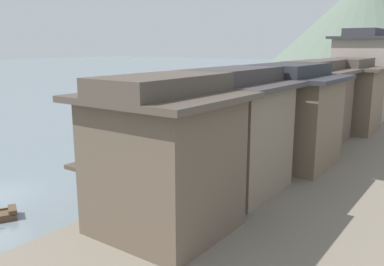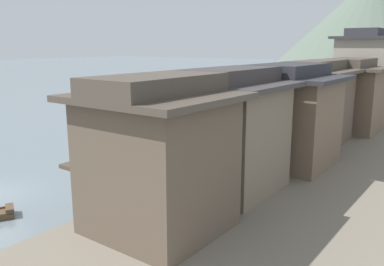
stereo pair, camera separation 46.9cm
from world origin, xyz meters
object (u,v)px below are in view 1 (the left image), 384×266
object	(u,v)px
boat_moored_far	(190,127)
house_waterfront_end	(361,76)
boat_midriver_drifting	(231,149)
house_waterfront_nearest	(163,156)
boat_moored_nearest	(329,110)
house_waterfront_far	(345,95)
boat_moored_second	(164,149)
boat_midriver_upstream	(259,134)
boat_upstream_distant	(289,124)
house_waterfront_second	(233,131)
house_waterfront_tall	(288,115)
boat_moored_third	(262,111)
house_waterfront_narrow	(313,103)

from	to	relation	value
boat_moored_far	house_waterfront_end	distance (m)	17.50
boat_midriver_drifting	house_waterfront_end	world-z (taller)	house_waterfront_end
boat_moored_far	house_waterfront_nearest	distance (m)	22.53
boat_moored_nearest	house_waterfront_far	size ratio (longest dim) A/B	0.66
boat_moored_second	boat_moored_far	size ratio (longest dim) A/B	0.99
boat_moored_nearest	boat_midriver_upstream	size ratio (longest dim) A/B	0.85
boat_upstream_distant	house_waterfront_end	size ratio (longest dim) A/B	0.53
boat_moored_nearest	boat_upstream_distant	bearing A→B (deg)	-91.23
house_waterfront_far	boat_moored_nearest	bearing A→B (deg)	111.75
boat_moored_second	house_waterfront_end	distance (m)	21.97
boat_moored_nearest	boat_moored_far	xyz separation A→B (m)	(-7.29, -18.46, 0.14)
boat_midriver_upstream	house_waterfront_end	bearing A→B (deg)	60.27
boat_moored_second	house_waterfront_nearest	distance (m)	14.20
boat_moored_nearest	house_waterfront_end	distance (m)	9.72
house_waterfront_second	house_waterfront_tall	size ratio (longest dim) A/B	0.95
boat_upstream_distant	house_waterfront_nearest	xyz separation A→B (m)	(5.21, -25.49, 3.34)
boat_moored_far	house_waterfront_far	xyz separation A→B (m)	(12.49, 5.43, 3.32)
house_waterfront_far	boat_moored_far	bearing A→B (deg)	-156.50
boat_moored_third	house_waterfront_far	bearing A→B (deg)	-32.01
house_waterfront_nearest	house_waterfront_second	bearing A→B (deg)	91.61
boat_moored_second	house_waterfront_far	bearing A→B (deg)	55.98
house_waterfront_tall	house_waterfront_narrow	size ratio (longest dim) A/B	0.92
boat_midriver_drifting	boat_moored_far	bearing A→B (deg)	146.83
boat_midriver_drifting	house_waterfront_far	world-z (taller)	house_waterfront_far
boat_midriver_drifting	house_waterfront_far	distance (m)	11.94
house_waterfront_second	house_waterfront_end	world-z (taller)	house_waterfront_end
boat_moored_nearest	boat_moored_second	distance (m)	26.72
boat_moored_third	house_waterfront_end	distance (m)	11.80
house_waterfront_second	boat_midriver_upstream	bearing A→B (deg)	111.33
house_waterfront_tall	house_waterfront_end	distance (m)	18.66
boat_moored_far	house_waterfront_nearest	world-z (taller)	house_waterfront_nearest
boat_upstream_distant	house_waterfront_tall	world-z (taller)	house_waterfront_tall
house_waterfront_second	boat_upstream_distant	bearing A→B (deg)	104.25
boat_upstream_distant	house_waterfront_tall	size ratio (longest dim) A/B	0.72
boat_moored_second	boat_upstream_distant	world-z (taller)	boat_moored_second
boat_moored_far	house_waterfront_tall	xyz separation A→B (m)	(12.50, -7.01, 3.32)
boat_upstream_distant	house_waterfront_tall	distance (m)	15.29
boat_moored_third	boat_upstream_distant	distance (m)	7.84
boat_moored_third	house_waterfront_tall	bearing A→B (deg)	-60.22
house_waterfront_second	house_waterfront_end	bearing A→B (deg)	89.60
boat_moored_second	house_waterfront_second	world-z (taller)	house_waterfront_second
boat_moored_third	boat_midriver_drifting	bearing A→B (deg)	-71.33
boat_upstream_distant	house_waterfront_second	xyz separation A→B (m)	(5.05, -19.88, 3.34)
boat_moored_far	house_waterfront_far	bearing A→B (deg)	23.50
boat_moored_far	boat_upstream_distant	size ratio (longest dim) A/B	0.93
house_waterfront_end	house_waterfront_narrow	bearing A→B (deg)	-91.61
house_waterfront_nearest	house_waterfront_second	xyz separation A→B (m)	(-0.16, 5.61, -0.00)
boat_moored_second	house_waterfront_end	xyz separation A→B (m)	(8.82, 19.59, 4.63)
boat_moored_third	boat_moored_second	bearing A→B (deg)	-84.34
boat_moored_nearest	boat_midriver_drifting	bearing A→B (deg)	-90.27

